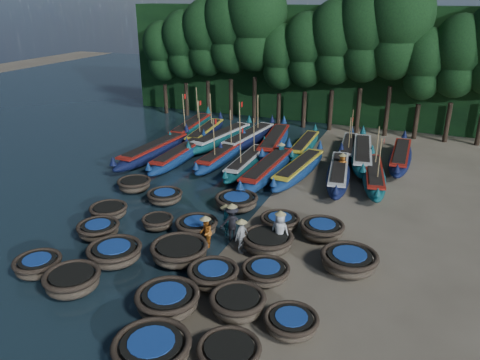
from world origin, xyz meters
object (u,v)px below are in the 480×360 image
at_px(coracle_22, 236,202).
at_px(long_boat_2, 179,155).
at_px(coracle_12, 179,251).
at_px(coracle_23, 280,222).
at_px(coracle_8, 238,304).
at_px(coracle_21, 165,196).
at_px(coracle_18, 267,241).
at_px(coracle_13, 213,275).
at_px(coracle_3, 152,350).
at_px(coracle_11, 115,253).
at_px(coracle_20, 134,184).
at_px(long_boat_4, 247,163).
at_px(coracle_4, 229,353).
at_px(coracle_19, 349,261).
at_px(long_boat_5, 267,170).
at_px(fisherman_3, 232,222).
at_px(coracle_14, 266,272).
at_px(coracle_24, 322,230).
at_px(coracle_15, 109,211).
at_px(long_boat_1, 154,151).
at_px(fisherman_5, 281,154).
at_px(long_boat_9, 191,128).
at_px(long_boat_14, 304,146).
at_px(long_boat_15, 348,148).
at_px(fisherman_6, 342,165).
at_px(coracle_7, 168,301).
at_px(long_boat_16, 362,154).
at_px(long_boat_3, 223,155).
at_px(long_boat_8, 374,176).
at_px(coracle_6, 72,281).
at_px(long_boat_13, 274,142).
at_px(coracle_17, 197,227).
at_px(fisherman_4, 241,235).
at_px(long_boat_17, 400,157).
at_px(coracle_10, 98,230).
at_px(long_boat_11, 222,138).
at_px(coracle_9, 291,323).
at_px(long_boat_7, 338,174).
at_px(fisherman_1, 226,218).
at_px(long_boat_6, 299,169).
at_px(coracle_5, 38,265).
at_px(fisherman_0, 280,230).
at_px(long_boat_12, 249,138).

xyz_separation_m(coracle_22, long_boat_2, (-6.53, 5.41, 0.11)).
height_order(coracle_12, coracle_23, coracle_12).
distance_m(coracle_8, coracle_21, 10.65).
bearing_deg(coracle_18, coracle_13, -108.24).
xyz_separation_m(coracle_3, coracle_11, (-4.71, 4.50, -0.02)).
bearing_deg(coracle_20, long_boat_4, 50.38).
height_order(coracle_4, coracle_23, coracle_4).
distance_m(coracle_19, long_boat_5, 11.02).
distance_m(long_boat_5, fisherman_3, 8.21).
xyz_separation_m(coracle_14, coracle_24, (1.30, 4.36, 0.07)).
bearing_deg(coracle_15, long_boat_1, 107.63).
bearing_deg(coracle_8, fisherman_5, 102.10).
height_order(long_boat_9, long_boat_14, long_boat_9).
xyz_separation_m(long_boat_4, long_boat_15, (5.61, 5.84, -0.03)).
bearing_deg(fisherman_6, coracle_24, 81.45).
distance_m(coracle_3, coracle_11, 6.52).
distance_m(coracle_11, fisherman_5, 14.88).
bearing_deg(fisherman_3, fisherman_6, -133.29).
relative_size(coracle_8, coracle_13, 1.10).
distance_m(coracle_7, long_boat_16, 19.74).
relative_size(long_boat_3, long_boat_8, 1.04).
height_order(coracle_3, long_boat_14, long_boat_14).
distance_m(coracle_6, long_boat_14, 20.79).
bearing_deg(coracle_11, coracle_8, -11.50).
bearing_deg(coracle_21, coracle_24, -4.37).
bearing_deg(long_boat_13, coracle_21, -110.39).
xyz_separation_m(coracle_20, long_boat_14, (7.37, 11.01, 0.08)).
height_order(coracle_17, long_boat_2, long_boat_2).
height_order(long_boat_14, fisherman_4, fisherman_4).
bearing_deg(coracle_3, coracle_21, 118.96).
bearing_deg(coracle_21, long_boat_13, 77.28).
bearing_deg(long_boat_17, coracle_10, -128.43).
height_order(coracle_7, coracle_24, coracle_7).
height_order(coracle_17, long_boat_11, long_boat_11).
height_order(coracle_9, coracle_18, coracle_18).
height_order(long_boat_1, fisherman_5, fisherman_5).
bearing_deg(long_boat_9, long_boat_8, -25.22).
bearing_deg(coracle_12, coracle_23, 55.85).
distance_m(coracle_18, long_boat_7, 9.71).
height_order(coracle_23, long_boat_17, long_boat_17).
bearing_deg(fisherman_1, fisherman_3, 18.30).
bearing_deg(coracle_12, long_boat_6, 79.92).
relative_size(coracle_5, fisherman_0, 1.12).
distance_m(coracle_4, long_boat_9, 26.22).
bearing_deg(long_boat_5, fisherman_0, -65.41).
xyz_separation_m(coracle_6, long_boat_12, (-0.54, 20.32, 0.11)).
xyz_separation_m(coracle_6, coracle_10, (-1.86, 3.96, -0.06)).
relative_size(coracle_11, coracle_21, 1.03).
relative_size(coracle_4, coracle_12, 0.74).
bearing_deg(long_boat_9, fisherman_6, -26.29).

